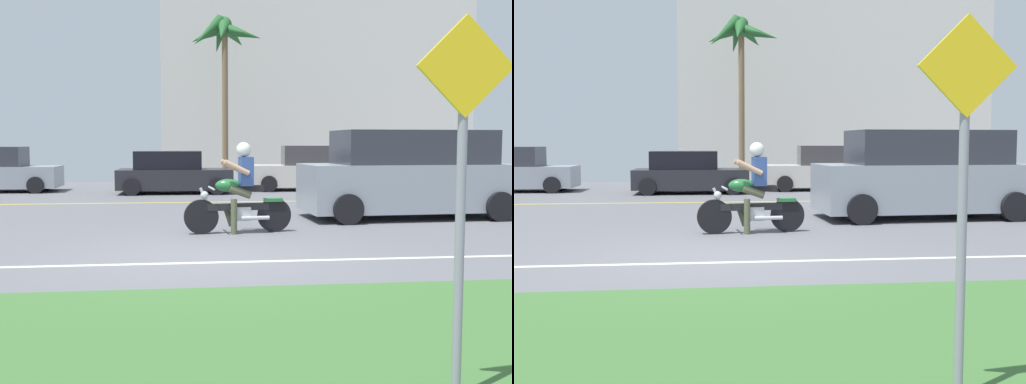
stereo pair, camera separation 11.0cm
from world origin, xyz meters
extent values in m
cube|color=slate|center=(0.00, 3.00, -0.02)|extent=(56.00, 30.00, 0.04)
cube|color=#3D6B33|center=(0.00, -4.10, 0.03)|extent=(56.00, 3.80, 0.06)
cube|color=silver|center=(0.00, -0.47, 0.00)|extent=(50.40, 0.12, 0.01)
cube|color=yellow|center=(0.00, 8.33, 0.00)|extent=(50.40, 0.12, 0.01)
cylinder|color=black|center=(-0.03, 2.27, 0.32)|extent=(0.65, 0.16, 0.64)
cylinder|color=black|center=(1.35, 2.40, 0.32)|extent=(0.65, 0.16, 0.64)
cylinder|color=#B7BAC1|center=(0.07, 2.28, 0.58)|extent=(0.29, 0.08, 0.56)
cube|color=black|center=(0.66, 2.33, 0.49)|extent=(1.17, 0.22, 0.13)
cube|color=#B7BAC1|center=(0.71, 2.34, 0.36)|extent=(0.36, 0.24, 0.26)
ellipsoid|color=#236B33|center=(0.47, 2.31, 0.90)|extent=(0.47, 0.26, 0.23)
cube|color=black|center=(0.87, 2.35, 0.83)|extent=(0.53, 0.28, 0.11)
cube|color=#236B33|center=(1.33, 2.40, 0.61)|extent=(0.36, 0.20, 0.06)
cylinder|color=#B7BAC1|center=(0.16, 2.28, 0.85)|extent=(0.10, 0.66, 0.04)
sphere|color=#B7BAC1|center=(0.03, 2.27, 0.72)|extent=(0.15, 0.15, 0.15)
cylinder|color=#B7BAC1|center=(0.97, 2.23, 0.29)|extent=(0.54, 0.13, 0.07)
cube|color=#334C8C|center=(0.81, 2.35, 1.15)|extent=(0.27, 0.36, 0.53)
sphere|color=silver|center=(0.76, 2.34, 1.56)|extent=(0.28, 0.28, 0.28)
cylinder|color=#51563D|center=(0.67, 2.44, 0.78)|extent=(0.44, 0.18, 0.27)
cylinder|color=#51563D|center=(0.69, 2.23, 0.78)|extent=(0.44, 0.18, 0.27)
cylinder|color=#51563D|center=(0.57, 2.17, 0.33)|extent=(0.13, 0.13, 0.65)
cylinder|color=#51563D|center=(0.50, 2.45, 0.29)|extent=(0.23, 0.14, 0.36)
cylinder|color=tan|center=(0.57, 2.54, 1.23)|extent=(0.49, 0.14, 0.30)
cylinder|color=tan|center=(0.61, 2.11, 1.23)|extent=(0.49, 0.14, 0.30)
cube|color=#8C939E|center=(4.65, 4.22, 0.69)|extent=(4.78, 2.08, 1.03)
cube|color=#2D2F36|center=(4.74, 4.23, 1.58)|extent=(3.46, 1.75, 0.75)
cylinder|color=black|center=(6.30, 5.23, 0.32)|extent=(0.65, 0.25, 0.64)
cylinder|color=black|center=(2.91, 5.07, 0.32)|extent=(0.65, 0.25, 0.64)
cylinder|color=black|center=(6.38, 3.37, 0.32)|extent=(0.65, 0.25, 0.64)
cylinder|color=black|center=(3.00, 3.22, 0.32)|extent=(0.65, 0.25, 0.64)
cylinder|color=black|center=(7.10, 4.34, 0.74)|extent=(0.22, 0.58, 0.58)
cylinder|color=black|center=(-5.24, 12.02, 0.28)|extent=(0.56, 0.18, 0.56)
cylinder|color=black|center=(-5.24, 13.80, 0.28)|extent=(0.56, 0.18, 0.56)
cube|color=#232328|center=(-0.62, 11.66, 0.48)|extent=(3.80, 1.89, 0.65)
cube|color=black|center=(-0.85, 11.66, 1.11)|extent=(2.21, 1.61, 0.60)
cylinder|color=black|center=(-1.99, 10.75, 0.28)|extent=(0.56, 0.19, 0.56)
cylinder|color=black|center=(0.73, 10.72, 0.28)|extent=(0.56, 0.19, 0.56)
cylinder|color=black|center=(-1.97, 12.60, 0.28)|extent=(0.56, 0.19, 0.56)
cylinder|color=black|center=(0.75, 12.57, 0.28)|extent=(0.56, 0.19, 0.56)
cube|color=beige|center=(4.13, 12.44, 0.52)|extent=(4.33, 1.96, 0.74)
cube|color=#3B3A3D|center=(4.38, 12.42, 1.24)|extent=(2.54, 1.60, 0.68)
cylinder|color=black|center=(5.70, 13.17, 0.28)|extent=(0.57, 0.22, 0.56)
cylinder|color=black|center=(2.67, 13.37, 0.28)|extent=(0.57, 0.22, 0.56)
cylinder|color=black|center=(5.59, 11.50, 0.28)|extent=(0.57, 0.22, 0.56)
cylinder|color=black|center=(2.56, 11.70, 0.28)|extent=(0.57, 0.22, 0.56)
cylinder|color=brown|center=(1.37, 16.29, 3.15)|extent=(0.24, 0.24, 6.30)
sphere|color=#235B28|center=(1.37, 16.29, 6.30)|extent=(0.63, 0.63, 0.63)
cone|color=#235B28|center=(2.08, 16.24, 6.12)|extent=(1.71, 0.69, 0.93)
cone|color=#235B28|center=(1.78, 16.88, 6.12)|extent=(1.43, 1.71, 1.12)
cone|color=#235B28|center=(1.21, 16.98, 6.12)|extent=(0.89, 1.56, 1.57)
cone|color=#235B28|center=(0.71, 16.56, 6.12)|extent=(1.77, 1.16, 1.11)
cone|color=#235B28|center=(0.69, 16.10, 6.12)|extent=(1.66, 0.97, 1.47)
cone|color=#235B28|center=(1.25, 15.59, 6.12)|extent=(0.85, 1.73, 1.28)
cone|color=#235B28|center=(1.70, 15.66, 6.12)|extent=(1.28, 1.74, 0.90)
cylinder|color=gray|center=(1.36, -5.37, 0.95)|extent=(0.06, 0.06, 1.90)
cube|color=yellow|center=(1.36, -5.39, 2.14)|extent=(0.62, 0.03, 0.62)
cube|color=beige|center=(6.06, 21.00, 4.26)|extent=(14.78, 4.00, 8.52)
camera|label=1|loc=(-0.35, -8.97, 1.68)|focal=42.93mm
camera|label=2|loc=(-0.24, -8.98, 1.68)|focal=42.93mm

